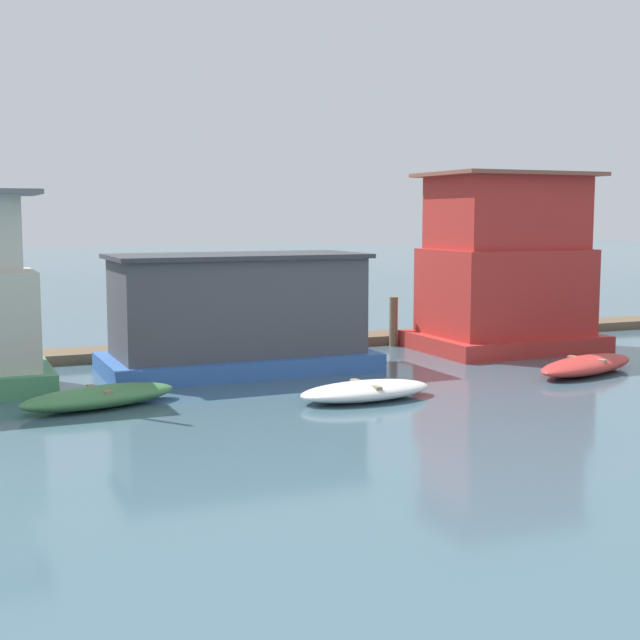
# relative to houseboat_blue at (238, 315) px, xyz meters

# --- Properties ---
(ground_plane) EXTENTS (200.00, 200.00, 0.00)m
(ground_plane) POSITION_rel_houseboat_blue_xyz_m (2.18, 0.26, -1.56)
(ground_plane) COLOR #426070
(dock_walkway) EXTENTS (33.80, 1.54, 0.30)m
(dock_walkway) POSITION_rel_houseboat_blue_xyz_m (2.18, 3.48, -1.41)
(dock_walkway) COLOR brown
(dock_walkway) RESTS_ON ground_plane
(houseboat_blue) EXTENTS (7.46, 3.65, 3.27)m
(houseboat_blue) POSITION_rel_houseboat_blue_xyz_m (0.00, 0.00, 0.00)
(houseboat_blue) COLOR #3866B7
(houseboat_blue) RESTS_ON ground_plane
(houseboat_red) EXTENTS (5.54, 4.19, 5.67)m
(houseboat_red) POSITION_rel_houseboat_blue_xyz_m (9.16, 0.39, 1.06)
(houseboat_red) COLOR red
(houseboat_red) RESTS_ON ground_plane
(dinghy_green) EXTENTS (3.88, 2.15, 0.48)m
(dinghy_green) POSITION_rel_houseboat_blue_xyz_m (-4.40, -3.42, -1.32)
(dinghy_green) COLOR #47844C
(dinghy_green) RESTS_ON ground_plane
(dinghy_white) EXTENTS (3.46, 1.71, 0.43)m
(dinghy_white) POSITION_rel_houseboat_blue_xyz_m (1.51, -5.05, -1.35)
(dinghy_white) COLOR white
(dinghy_white) RESTS_ON ground_plane
(dinghy_red) EXTENTS (4.25, 2.62, 0.47)m
(dinghy_red) POSITION_rel_houseboat_blue_xyz_m (8.63, -4.29, -1.32)
(dinghy_red) COLOR red
(dinghy_red) RESTS_ON ground_plane
(mooring_post_near_left) EXTENTS (0.28, 0.28, 1.64)m
(mooring_post_near_left) POSITION_rel_houseboat_blue_xyz_m (6.22, 2.46, -0.74)
(mooring_post_near_left) COLOR brown
(mooring_post_near_left) RESTS_ON ground_plane
(mooring_post_near_right) EXTENTS (0.28, 0.28, 1.66)m
(mooring_post_near_right) POSITION_rel_houseboat_blue_xyz_m (-0.44, 2.46, -0.73)
(mooring_post_near_right) COLOR brown
(mooring_post_near_right) RESTS_ON ground_plane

